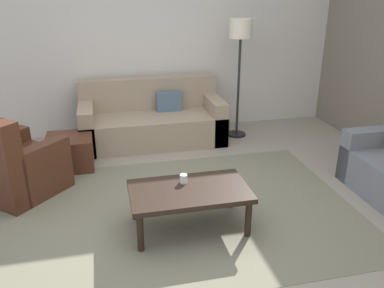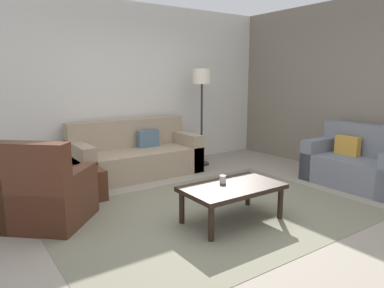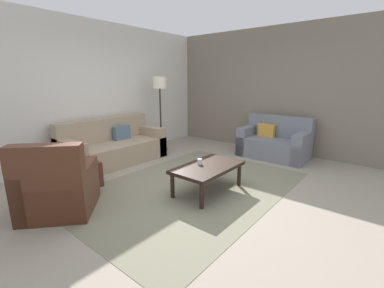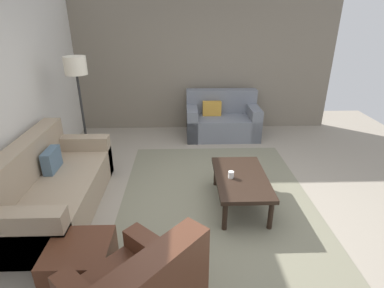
{
  "view_description": "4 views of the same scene",
  "coord_description": "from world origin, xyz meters",
  "px_view_note": "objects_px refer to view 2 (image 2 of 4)",
  "views": [
    {
      "loc": [
        -0.66,
        -3.48,
        2.18
      ],
      "look_at": [
        0.14,
        -0.0,
        0.74
      ],
      "focal_mm": 37.63,
      "sensor_mm": 36.0,
      "label": 1
    },
    {
      "loc": [
        -2.41,
        -3.08,
        1.58
      ],
      "look_at": [
        -0.08,
        0.29,
        0.79
      ],
      "focal_mm": 33.06,
      "sensor_mm": 36.0,
      "label": 2
    },
    {
      "loc": [
        -2.91,
        -2.4,
        1.64
      ],
      "look_at": [
        -0.05,
        -0.07,
        0.72
      ],
      "focal_mm": 24.23,
      "sensor_mm": 36.0,
      "label": 3
    },
    {
      "loc": [
        -3.23,
        0.43,
        2.29
      ],
      "look_at": [
        0.27,
        0.32,
        0.76
      ],
      "focal_mm": 28.41,
      "sensor_mm": 36.0,
      "label": 4
    }
  ],
  "objects_px": {
    "couch_loveseat": "(360,165)",
    "cup": "(223,179)",
    "couch_main": "(134,156)",
    "coffee_table": "(232,190)",
    "lamp_standing": "(202,86)",
    "armchair_leather": "(45,198)",
    "ottoman": "(80,184)"
  },
  "relations": [
    {
      "from": "couch_loveseat",
      "to": "cup",
      "type": "distance_m",
      "value": 2.47
    },
    {
      "from": "couch_main",
      "to": "cup",
      "type": "height_order",
      "value": "couch_main"
    },
    {
      "from": "couch_main",
      "to": "coffee_table",
      "type": "xyz_separation_m",
      "value": [
        0.04,
        -2.38,
        0.06
      ]
    },
    {
      "from": "coffee_table",
      "to": "cup",
      "type": "height_order",
      "value": "cup"
    },
    {
      "from": "couch_main",
      "to": "lamp_standing",
      "type": "height_order",
      "value": "lamp_standing"
    },
    {
      "from": "couch_main",
      "to": "cup",
      "type": "distance_m",
      "value": 2.25
    },
    {
      "from": "couch_main",
      "to": "armchair_leather",
      "type": "relative_size",
      "value": 1.79
    },
    {
      "from": "couch_loveseat",
      "to": "coffee_table",
      "type": "distance_m",
      "value": 2.43
    },
    {
      "from": "couch_loveseat",
      "to": "cup",
      "type": "relative_size",
      "value": 16.58
    },
    {
      "from": "ottoman",
      "to": "cup",
      "type": "bearing_deg",
      "value": -53.4
    },
    {
      "from": "armchair_leather",
      "to": "coffee_table",
      "type": "distance_m",
      "value": 2.01
    },
    {
      "from": "armchair_leather",
      "to": "lamp_standing",
      "type": "relative_size",
      "value": 0.66
    },
    {
      "from": "coffee_table",
      "to": "couch_loveseat",
      "type": "bearing_deg",
      "value": -1.23
    },
    {
      "from": "coffee_table",
      "to": "cup",
      "type": "xyz_separation_m",
      "value": [
        -0.03,
        0.13,
        0.09
      ]
    },
    {
      "from": "lamp_standing",
      "to": "couch_main",
      "type": "bearing_deg",
      "value": 174.91
    },
    {
      "from": "couch_loveseat",
      "to": "ottoman",
      "type": "height_order",
      "value": "couch_loveseat"
    },
    {
      "from": "armchair_leather",
      "to": "couch_main",
      "type": "bearing_deg",
      "value": 38.29
    },
    {
      "from": "lamp_standing",
      "to": "coffee_table",
      "type": "bearing_deg",
      "value": -118.75
    },
    {
      "from": "couch_main",
      "to": "armchair_leather",
      "type": "bearing_deg",
      "value": -141.71
    },
    {
      "from": "couch_loveseat",
      "to": "lamp_standing",
      "type": "bearing_deg",
      "value": 117.1
    },
    {
      "from": "couch_main",
      "to": "armchair_leather",
      "type": "distance_m",
      "value": 2.14
    },
    {
      "from": "armchair_leather",
      "to": "coffee_table",
      "type": "bearing_deg",
      "value": -31.45
    },
    {
      "from": "couch_main",
      "to": "ottoman",
      "type": "xyz_separation_m",
      "value": [
        -1.12,
        -0.72,
        -0.1
      ]
    },
    {
      "from": "ottoman",
      "to": "coffee_table",
      "type": "distance_m",
      "value": 2.03
    },
    {
      "from": "lamp_standing",
      "to": "cup",
      "type": "bearing_deg",
      "value": -120.75
    },
    {
      "from": "armchair_leather",
      "to": "ottoman",
      "type": "relative_size",
      "value": 2.02
    },
    {
      "from": "ottoman",
      "to": "cup",
      "type": "height_order",
      "value": "cup"
    },
    {
      "from": "armchair_leather",
      "to": "cup",
      "type": "height_order",
      "value": "armchair_leather"
    },
    {
      "from": "armchair_leather",
      "to": "coffee_table",
      "type": "xyz_separation_m",
      "value": [
        1.72,
        -1.05,
        0.05
      ]
    },
    {
      "from": "coffee_table",
      "to": "cup",
      "type": "relative_size",
      "value": 13.07
    },
    {
      "from": "ottoman",
      "to": "cup",
      "type": "relative_size",
      "value": 6.65
    },
    {
      "from": "ottoman",
      "to": "coffee_table",
      "type": "relative_size",
      "value": 0.51
    }
  ]
}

